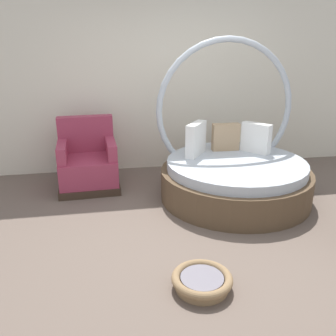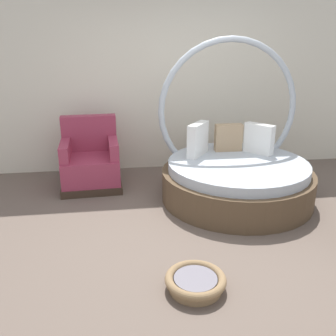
# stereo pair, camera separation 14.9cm
# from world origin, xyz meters

# --- Properties ---
(ground_plane) EXTENTS (8.00, 8.00, 0.02)m
(ground_plane) POSITION_xyz_m (0.00, 0.00, -0.01)
(ground_plane) COLOR #66564C
(back_wall) EXTENTS (8.00, 0.12, 3.06)m
(back_wall) POSITION_xyz_m (0.00, 2.28, 1.53)
(back_wall) COLOR silver
(back_wall) RESTS_ON ground_plane
(round_daybed) EXTENTS (1.91, 1.91, 2.00)m
(round_daybed) POSITION_xyz_m (0.76, 0.94, 0.37)
(round_daybed) COLOR brown
(round_daybed) RESTS_ON ground_plane
(red_armchair) EXTENTS (0.84, 0.84, 0.94)m
(red_armchair) POSITION_xyz_m (-1.11, 1.58, 0.33)
(red_armchair) COLOR #38281E
(red_armchair) RESTS_ON ground_plane
(pet_basket) EXTENTS (0.51, 0.51, 0.13)m
(pet_basket) POSITION_xyz_m (-0.13, -0.85, 0.07)
(pet_basket) COLOR #8E704C
(pet_basket) RESTS_ON ground_plane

